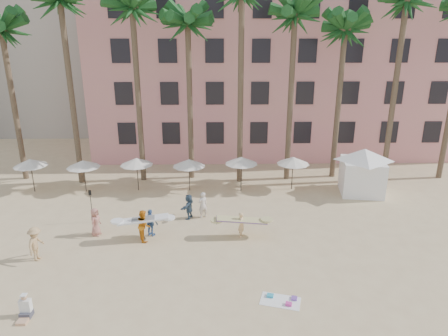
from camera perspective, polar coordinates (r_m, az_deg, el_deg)
name	(u,v)px	position (r m, az deg, el deg)	size (l,w,h in m)	color
ground	(195,286)	(20.20, -4.20, -16.44)	(120.00, 120.00, 0.00)	#D1B789
pink_hotel	(272,70)	(43.07, 6.92, 13.72)	(35.00, 14.00, 16.00)	#DB9085
palm_row	(207,14)	(31.54, -2.38, 21.12)	(44.40, 5.40, 16.30)	brown
umbrella_row	(163,162)	(30.72, -8.76, 0.86)	(22.50, 2.70, 2.73)	#332B23
cabana	(363,167)	(31.78, 19.23, 0.12)	(5.17, 5.17, 3.50)	white
beach_towel	(282,300)	(19.38, 8.22, -18.21)	(2.01, 1.46, 0.14)	white
carrier_yellow	(242,223)	(23.98, 2.55, -7.83)	(3.00, 0.79, 1.58)	#E3B77F
carrier_white	(144,224)	(24.02, -11.43, -7.91)	(3.03, 1.14, 1.90)	orange
beachgoers	(123,222)	(24.79, -14.19, -7.55)	(9.57, 6.43, 1.93)	beige
paddle	(91,202)	(26.89, -18.48, -4.63)	(0.18, 0.04, 2.23)	black
seated_man	(25,310)	(20.04, -26.52, -17.66)	(0.47, 0.83, 1.08)	#3F3F4C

